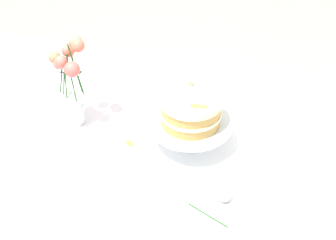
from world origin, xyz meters
The scene contains 7 objects.
dining_table centered at (0.00, -0.02, 0.65)m, with size 1.40×1.00×0.74m.
linen_napkin centered at (0.12, 0.05, 0.74)m, with size 0.32×0.32×0.00m, color white.
cake_stand centered at (0.12, 0.05, 0.82)m, with size 0.29×0.29×0.10m.
layer_cake centered at (0.12, 0.05, 0.89)m, with size 0.21×0.21×0.11m.
flower_vase centered at (-0.32, 0.08, 0.90)m, with size 0.14×0.12×0.35m.
fallen_rose centered at (0.27, -0.20, 0.76)m, with size 0.13×0.13×0.05m.
loose_petal_0 centered at (-0.09, 0.00, 0.74)m, with size 0.04×0.02×0.00m, color yellow.
Camera 1 is at (0.32, -1.24, 1.88)m, focal length 51.87 mm.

